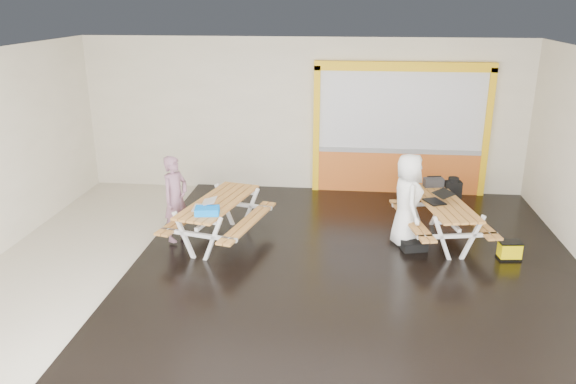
# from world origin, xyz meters

# --- Properties ---
(room) EXTENTS (10.02, 8.02, 3.52)m
(room) POSITION_xyz_m (0.00, 0.00, 1.75)
(room) COLOR beige
(room) RESTS_ON ground
(deck) EXTENTS (7.50, 7.98, 0.05)m
(deck) POSITION_xyz_m (1.25, 0.00, 0.03)
(deck) COLOR black
(deck) RESTS_ON room
(kiosk) EXTENTS (3.88, 0.16, 3.00)m
(kiosk) POSITION_xyz_m (2.20, 3.93, 1.44)
(kiosk) COLOR #CF5F20
(kiosk) RESTS_ON room
(picnic_table_left) EXTENTS (1.88, 2.38, 0.84)m
(picnic_table_left) POSITION_xyz_m (-1.25, 0.76, 0.64)
(picnic_table_left) COLOR #C58036
(picnic_table_left) RESTS_ON deck
(picnic_table_right) EXTENTS (1.77, 2.29, 0.82)m
(picnic_table_right) POSITION_xyz_m (2.78, 1.20, 0.63)
(picnic_table_right) COLOR #C58036
(picnic_table_right) RESTS_ON deck
(person_left) EXTENTS (0.58, 0.68, 1.57)m
(person_left) POSITION_xyz_m (-2.01, 0.68, 0.88)
(person_left) COLOR #7D5668
(person_left) RESTS_ON deck
(person_right) EXTENTS (0.65, 0.90, 1.72)m
(person_right) POSITION_xyz_m (2.14, 1.07, 0.86)
(person_right) COLOR white
(person_right) RESTS_ON deck
(laptop_left) EXTENTS (0.43, 0.39, 0.17)m
(laptop_left) POSITION_xyz_m (-1.41, 0.35, 0.90)
(laptop_left) COLOR silver
(laptop_left) RESTS_ON picnic_table_left
(laptop_right) EXTENTS (0.56, 0.53, 0.19)m
(laptop_right) POSITION_xyz_m (2.68, 1.16, 0.88)
(laptop_right) COLOR black
(laptop_right) RESTS_ON picnic_table_right
(blue_pouch) EXTENTS (0.44, 0.34, 0.12)m
(blue_pouch) POSITION_xyz_m (-1.28, 0.08, 0.90)
(blue_pouch) COLOR #0272ED
(blue_pouch) RESTS_ON picnic_table_left
(toolbox) EXTENTS (0.40, 0.25, 0.21)m
(toolbox) POSITION_xyz_m (2.73, 2.05, 0.90)
(toolbox) COLOR black
(toolbox) RESTS_ON picnic_table_right
(backpack) EXTENTS (0.34, 0.23, 0.53)m
(backpack) POSITION_xyz_m (3.10, 2.05, 0.74)
(backpack) COLOR black
(backpack) RESTS_ON picnic_table_right
(dark_case) EXTENTS (0.50, 0.42, 0.16)m
(dark_case) POSITION_xyz_m (2.26, 0.76, 0.13)
(dark_case) COLOR black
(dark_case) RESTS_ON deck
(fluke_bag) EXTENTS (0.40, 0.29, 0.32)m
(fluke_bag) POSITION_xyz_m (3.85, 0.53, 0.21)
(fluke_bag) COLOR black
(fluke_bag) RESTS_ON deck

